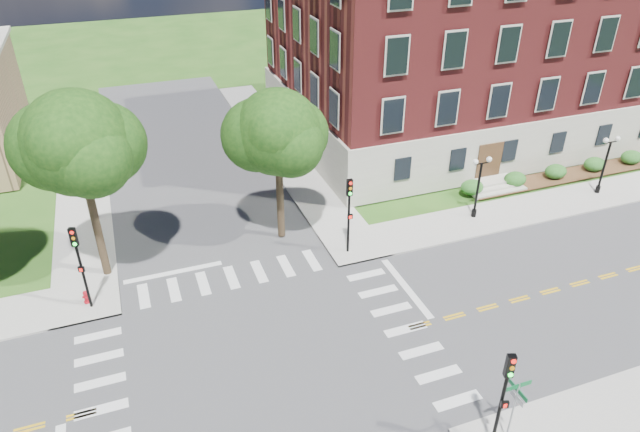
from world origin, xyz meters
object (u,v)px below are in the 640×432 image
object	(u,v)px
twin_lamp_west	(479,184)
fire_hydrant	(86,297)
traffic_signal_ne	(349,207)
traffic_signal_nw	(79,258)
street_sign_pole	(515,401)
traffic_signal_se	(504,390)
twin_lamp_east	(606,162)

from	to	relation	value
twin_lamp_west	fire_hydrant	xyz separation A→B (m)	(-24.07, -0.59, -2.06)
traffic_signal_ne	fire_hydrant	bearing A→B (deg)	178.77
traffic_signal_nw	street_sign_pole	size ratio (longest dim) A/B	1.55
street_sign_pole	traffic_signal_se	bearing A→B (deg)	-176.39
twin_lamp_east	fire_hydrant	world-z (taller)	twin_lamp_east
fire_hydrant	twin_lamp_east	bearing A→B (deg)	0.69
traffic_signal_se	traffic_signal_nw	bearing A→B (deg)	135.52
traffic_signal_ne	street_sign_pole	size ratio (longest dim) A/B	1.55
street_sign_pole	traffic_signal_ne	bearing A→B (deg)	93.25
traffic_signal_ne	street_sign_pole	xyz separation A→B (m)	(0.82, -14.43, -0.88)
traffic_signal_se	twin_lamp_east	size ratio (longest dim) A/B	1.13
twin_lamp_west	street_sign_pole	size ratio (longest dim) A/B	1.36
traffic_signal_nw	fire_hydrant	bearing A→B (deg)	115.49
traffic_signal_nw	street_sign_pole	world-z (taller)	traffic_signal_nw
twin_lamp_east	traffic_signal_nw	bearing A→B (deg)	-178.60
twin_lamp_west	traffic_signal_ne	bearing A→B (deg)	-174.47
twin_lamp_east	street_sign_pole	bearing A→B (deg)	-140.89
traffic_signal_ne	twin_lamp_east	distance (m)	19.49
twin_lamp_west	street_sign_pole	world-z (taller)	twin_lamp_west
traffic_signal_se	street_sign_pole	size ratio (longest dim) A/B	1.55
traffic_signal_nw	twin_lamp_east	world-z (taller)	traffic_signal_nw
traffic_signal_se	traffic_signal_ne	bearing A→B (deg)	90.47
traffic_signal_se	traffic_signal_ne	size ratio (longest dim) A/B	1.00
traffic_signal_se	traffic_signal_nw	distance (m)	20.51
traffic_signal_ne	twin_lamp_east	world-z (taller)	traffic_signal_ne
traffic_signal_nw	traffic_signal_ne	bearing A→B (deg)	0.40
traffic_signal_se	street_sign_pole	xyz separation A→B (m)	(0.70, 0.04, -0.88)
twin_lamp_east	traffic_signal_se	bearing A→B (deg)	-141.84
twin_lamp_west	fire_hydrant	world-z (taller)	twin_lamp_west
traffic_signal_nw	street_sign_pole	xyz separation A→B (m)	(15.34, -14.33, -0.88)
traffic_signal_ne	fire_hydrant	size ratio (longest dim) A/B	6.40
traffic_signal_ne	street_sign_pole	bearing A→B (deg)	-86.75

